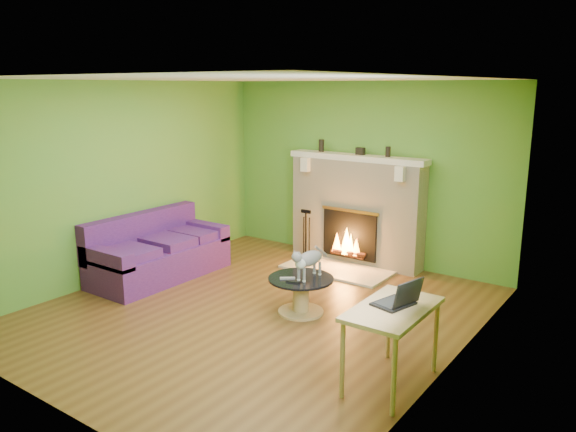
{
  "coord_description": "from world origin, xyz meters",
  "views": [
    {
      "loc": [
        3.81,
        -4.7,
        2.53
      ],
      "look_at": [
        0.16,
        0.4,
        1.07
      ],
      "focal_mm": 35.0,
      "sensor_mm": 36.0,
      "label": 1
    }
  ],
  "objects_px": {
    "cat": "(309,262)",
    "coffee_table": "(301,293)",
    "sofa": "(157,253)",
    "desk": "(392,317)"
  },
  "relations": [
    {
      "from": "sofa",
      "to": "coffee_table",
      "type": "distance_m",
      "value": 2.3
    },
    {
      "from": "sofa",
      "to": "desk",
      "type": "xyz_separation_m",
      "value": [
        3.81,
        -0.76,
        0.3
      ]
    },
    {
      "from": "sofa",
      "to": "desk",
      "type": "relative_size",
      "value": 1.97
    },
    {
      "from": "desk",
      "to": "cat",
      "type": "distance_m",
      "value": 1.69
    },
    {
      "from": "coffee_table",
      "to": "cat",
      "type": "xyz_separation_m",
      "value": [
        0.08,
        0.05,
        0.36
      ]
    },
    {
      "from": "coffee_table",
      "to": "desk",
      "type": "xyz_separation_m",
      "value": [
        1.51,
        -0.84,
        0.38
      ]
    },
    {
      "from": "cat",
      "to": "coffee_table",
      "type": "bearing_deg",
      "value": -145.07
    },
    {
      "from": "sofa",
      "to": "cat",
      "type": "xyz_separation_m",
      "value": [
        2.38,
        0.13,
        0.28
      ]
    },
    {
      "from": "sofa",
      "to": "desk",
      "type": "distance_m",
      "value": 3.9
    },
    {
      "from": "desk",
      "to": "sofa",
      "type": "bearing_deg",
      "value": 168.68
    }
  ]
}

